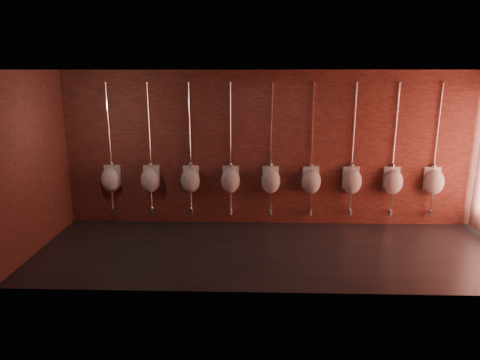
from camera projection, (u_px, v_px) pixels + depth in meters
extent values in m
plane|color=black|center=(271.00, 251.00, 7.77)|extent=(8.50, 8.50, 0.00)
cube|color=black|center=(275.00, 70.00, 6.97)|extent=(8.50, 3.00, 0.04)
cube|color=brown|center=(270.00, 150.00, 8.83)|extent=(8.50, 0.04, 3.20)
cube|color=brown|center=(278.00, 189.00, 5.92)|extent=(8.50, 0.04, 3.20)
cube|color=brown|center=(31.00, 164.00, 7.50)|extent=(0.04, 3.00, 3.20)
ellipsoid|color=silver|center=(111.00, 180.00, 8.93)|extent=(0.41, 0.36, 0.53)
cube|color=silver|center=(113.00, 176.00, 9.05)|extent=(0.34, 0.05, 0.47)
cylinder|color=gray|center=(109.00, 180.00, 8.80)|extent=(0.23, 0.03, 0.23)
cylinder|color=white|center=(108.00, 125.00, 8.76)|extent=(0.03, 0.03, 1.72)
sphere|color=white|center=(111.00, 163.00, 8.95)|extent=(0.09, 0.09, 0.09)
cylinder|color=white|center=(105.00, 83.00, 8.55)|extent=(0.06, 0.06, 0.01)
cylinder|color=white|center=(112.00, 198.00, 9.03)|extent=(0.04, 0.04, 0.40)
cylinder|color=white|center=(113.00, 210.00, 9.10)|extent=(0.09, 0.09, 0.13)
cylinder|color=white|center=(114.00, 209.00, 9.18)|extent=(0.04, 0.17, 0.04)
ellipsoid|color=silver|center=(150.00, 180.00, 8.91)|extent=(0.41, 0.36, 0.53)
cube|color=silver|center=(152.00, 176.00, 9.02)|extent=(0.34, 0.05, 0.47)
cylinder|color=gray|center=(149.00, 180.00, 8.77)|extent=(0.23, 0.03, 0.23)
cylinder|color=white|center=(149.00, 126.00, 8.74)|extent=(0.03, 0.03, 1.72)
sphere|color=white|center=(151.00, 164.00, 8.93)|extent=(0.09, 0.09, 0.09)
cylinder|color=white|center=(147.00, 83.00, 8.52)|extent=(0.06, 0.06, 0.01)
cylinder|color=white|center=(151.00, 199.00, 9.01)|extent=(0.04, 0.04, 0.40)
cylinder|color=white|center=(152.00, 211.00, 9.07)|extent=(0.09, 0.09, 0.13)
cylinder|color=white|center=(153.00, 209.00, 9.16)|extent=(0.04, 0.17, 0.04)
ellipsoid|color=silver|center=(190.00, 180.00, 8.88)|extent=(0.41, 0.36, 0.53)
cube|color=silver|center=(191.00, 176.00, 9.00)|extent=(0.34, 0.05, 0.47)
cylinder|color=gray|center=(189.00, 181.00, 8.75)|extent=(0.23, 0.03, 0.23)
cylinder|color=white|center=(189.00, 126.00, 8.71)|extent=(0.03, 0.03, 1.72)
sphere|color=white|center=(191.00, 164.00, 8.90)|extent=(0.09, 0.09, 0.09)
cylinder|color=white|center=(188.00, 83.00, 8.50)|extent=(0.06, 0.06, 0.01)
cylinder|color=white|center=(191.00, 199.00, 8.98)|extent=(0.04, 0.04, 0.40)
cylinder|color=white|center=(191.00, 211.00, 9.05)|extent=(0.09, 0.09, 0.13)
cylinder|color=white|center=(192.00, 210.00, 9.13)|extent=(0.04, 0.17, 0.04)
ellipsoid|color=silver|center=(230.00, 181.00, 8.86)|extent=(0.41, 0.36, 0.53)
cube|color=silver|center=(231.00, 177.00, 8.98)|extent=(0.34, 0.05, 0.47)
cylinder|color=gray|center=(230.00, 181.00, 8.72)|extent=(0.23, 0.03, 0.23)
cylinder|color=white|center=(230.00, 126.00, 8.69)|extent=(0.03, 0.03, 1.72)
sphere|color=white|center=(231.00, 164.00, 8.88)|extent=(0.09, 0.09, 0.09)
cylinder|color=white|center=(230.00, 83.00, 8.47)|extent=(0.06, 0.06, 0.01)
cylinder|color=white|center=(230.00, 199.00, 8.96)|extent=(0.04, 0.04, 0.40)
cylinder|color=white|center=(231.00, 211.00, 9.03)|extent=(0.09, 0.09, 0.13)
cylinder|color=white|center=(231.00, 210.00, 9.11)|extent=(0.04, 0.17, 0.04)
ellipsoid|color=silver|center=(271.00, 181.00, 8.83)|extent=(0.41, 0.36, 0.53)
cube|color=silver|center=(270.00, 177.00, 8.95)|extent=(0.34, 0.05, 0.47)
cylinder|color=gray|center=(271.00, 181.00, 8.70)|extent=(0.23, 0.03, 0.23)
cylinder|color=white|center=(271.00, 126.00, 8.66)|extent=(0.03, 0.03, 1.72)
sphere|color=white|center=(271.00, 165.00, 8.85)|extent=(0.09, 0.09, 0.09)
cylinder|color=white|center=(272.00, 83.00, 8.45)|extent=(0.06, 0.06, 0.01)
cylinder|color=white|center=(270.00, 200.00, 8.94)|extent=(0.04, 0.04, 0.40)
cylinder|color=white|center=(270.00, 212.00, 9.00)|extent=(0.09, 0.09, 0.13)
cylinder|color=white|center=(270.00, 210.00, 9.09)|extent=(0.04, 0.17, 0.04)
ellipsoid|color=silver|center=(311.00, 181.00, 8.81)|extent=(0.41, 0.36, 0.53)
cube|color=silver|center=(310.00, 177.00, 8.93)|extent=(0.34, 0.05, 0.47)
cylinder|color=gray|center=(312.00, 181.00, 8.67)|extent=(0.23, 0.03, 0.23)
cylinder|color=white|center=(313.00, 126.00, 8.64)|extent=(0.03, 0.03, 1.72)
sphere|color=white|center=(311.00, 165.00, 8.83)|extent=(0.09, 0.09, 0.09)
cylinder|color=white|center=(315.00, 83.00, 8.43)|extent=(0.06, 0.06, 0.01)
cylinder|color=white|center=(310.00, 200.00, 8.91)|extent=(0.04, 0.04, 0.40)
cylinder|color=white|center=(310.00, 212.00, 8.98)|extent=(0.09, 0.09, 0.13)
cylinder|color=white|center=(309.00, 211.00, 9.06)|extent=(0.04, 0.17, 0.04)
ellipsoid|color=silver|center=(352.00, 182.00, 8.79)|extent=(0.41, 0.36, 0.53)
cube|color=silver|center=(351.00, 178.00, 8.90)|extent=(0.34, 0.05, 0.47)
cylinder|color=gray|center=(354.00, 182.00, 8.65)|extent=(0.23, 0.03, 0.23)
cylinder|color=white|center=(354.00, 126.00, 8.62)|extent=(0.03, 0.03, 1.72)
sphere|color=white|center=(352.00, 165.00, 8.80)|extent=(0.09, 0.09, 0.09)
cylinder|color=white|center=(357.00, 83.00, 8.40)|extent=(0.06, 0.06, 0.01)
cylinder|color=white|center=(351.00, 200.00, 8.89)|extent=(0.04, 0.04, 0.40)
cylinder|color=white|center=(350.00, 212.00, 8.95)|extent=(0.09, 0.09, 0.13)
cylinder|color=white|center=(349.00, 211.00, 9.04)|extent=(0.04, 0.17, 0.04)
ellipsoid|color=silver|center=(393.00, 182.00, 8.76)|extent=(0.41, 0.36, 0.53)
cube|color=silver|center=(391.00, 178.00, 8.88)|extent=(0.34, 0.05, 0.47)
cylinder|color=gray|center=(395.00, 182.00, 8.63)|extent=(0.23, 0.03, 0.23)
cylinder|color=white|center=(396.00, 127.00, 8.59)|extent=(0.03, 0.03, 1.72)
sphere|color=white|center=(393.00, 165.00, 8.78)|extent=(0.09, 0.09, 0.09)
cylinder|color=white|center=(400.00, 83.00, 8.38)|extent=(0.06, 0.06, 0.01)
cylinder|color=white|center=(391.00, 201.00, 8.86)|extent=(0.04, 0.04, 0.40)
cylinder|color=white|center=(390.00, 213.00, 8.93)|extent=(0.09, 0.09, 0.13)
cylinder|color=white|center=(389.00, 211.00, 9.01)|extent=(0.04, 0.17, 0.04)
ellipsoid|color=silver|center=(434.00, 182.00, 8.74)|extent=(0.41, 0.36, 0.53)
cube|color=silver|center=(432.00, 178.00, 8.85)|extent=(0.34, 0.05, 0.47)
cylinder|color=gray|center=(437.00, 182.00, 8.60)|extent=(0.23, 0.03, 0.23)
cylinder|color=white|center=(438.00, 127.00, 8.57)|extent=(0.03, 0.03, 1.72)
sphere|color=white|center=(434.00, 166.00, 8.76)|extent=(0.09, 0.09, 0.09)
cylinder|color=white|center=(443.00, 83.00, 8.35)|extent=(0.06, 0.06, 0.01)
cylinder|color=white|center=(432.00, 201.00, 8.84)|extent=(0.04, 0.04, 0.40)
cylinder|color=white|center=(430.00, 213.00, 8.90)|extent=(0.09, 0.09, 0.13)
cylinder|color=white|center=(429.00, 212.00, 8.99)|extent=(0.04, 0.17, 0.04)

